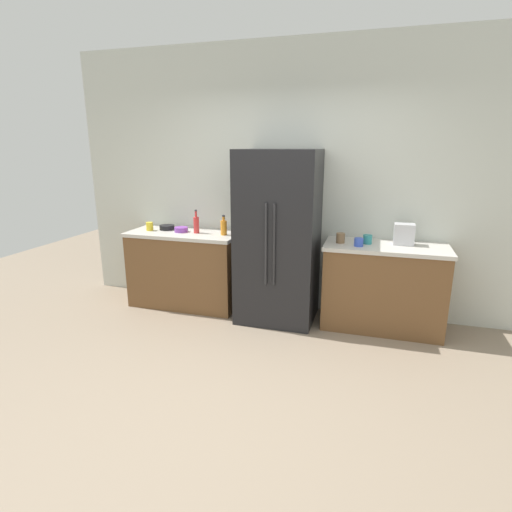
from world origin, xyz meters
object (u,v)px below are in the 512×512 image
object	(u,v)px
bowl_a	(181,230)
bottle_a	(196,224)
cup_c	(359,242)
refrigerator	(278,238)
toaster	(404,234)
cup_b	(150,226)
bottle_b	(224,227)
cup_a	(367,239)
bowl_b	(167,227)
cup_d	(341,238)

from	to	relation	value
bowl_a	bottle_a	bearing A→B (deg)	-2.12
cup_c	bowl_a	distance (m)	2.04
refrigerator	toaster	size ratio (longest dim) A/B	8.60
bottle_a	cup_c	bearing A→B (deg)	-3.78
cup_b	cup_c	world-z (taller)	cup_b
bottle_b	cup_a	size ratio (longest dim) A/B	2.44
toaster	cup_c	size ratio (longest dim) A/B	2.36
bowl_a	bowl_b	world-z (taller)	bowl_a
cup_c	cup_d	world-z (taller)	cup_d
refrigerator	cup_d	distance (m)	0.66
bowl_b	bottle_b	bearing A→B (deg)	-6.40
cup_c	bowl_b	size ratio (longest dim) A/B	0.51
bottle_a	cup_a	bearing A→B (deg)	0.43
bowl_b	cup_a	bearing A→B (deg)	-1.56
bottle_a	bowl_b	bearing A→B (deg)	169.54
bottle_b	bowl_b	distance (m)	0.77
cup_a	bowl_a	xyz separation A→B (m)	(-2.12, -0.01, -0.02)
toaster	bowl_a	size ratio (longest dim) A/B	1.37
cup_b	bowl_a	world-z (taller)	cup_b
bottle_b	cup_b	bearing A→B (deg)	-178.96
cup_b	cup_d	size ratio (longest dim) A/B	0.96
toaster	bowl_b	world-z (taller)	toaster
bottle_a	cup_b	size ratio (longest dim) A/B	2.73
cup_a	cup_b	bearing A→B (deg)	-179.11
toaster	bowl_a	distance (m)	2.47
refrigerator	bowl_a	distance (m)	1.19
refrigerator	bottle_b	xyz separation A→B (m)	(-0.65, 0.06, 0.07)
bottle_b	cup_d	bearing A→B (deg)	-0.82
bottle_a	cup_b	bearing A→B (deg)	-177.66
bowl_b	toaster	bearing A→B (deg)	0.13
cup_d	bowl_b	xyz separation A→B (m)	(-2.07, 0.10, -0.02)
toaster	bowl_b	size ratio (longest dim) A/B	1.21
bowl_a	cup_c	bearing A→B (deg)	-3.61
bowl_b	cup_d	bearing A→B (deg)	-2.89
refrigerator	cup_a	bearing A→B (deg)	4.94
toaster	bowl_b	distance (m)	2.70
bottle_a	cup_c	distance (m)	1.84
bottle_b	bowl_a	size ratio (longest dim) A/B	1.45
cup_a	bowl_b	world-z (taller)	cup_a
refrigerator	cup_a	world-z (taller)	refrigerator
refrigerator	cup_d	xyz separation A→B (m)	(0.66, 0.04, 0.03)
bottle_b	bottle_a	bearing A→B (deg)	178.75
bottle_a	cup_c	world-z (taller)	bottle_a
cup_c	bowl_b	bearing A→B (deg)	174.96
cup_a	cup_c	world-z (taller)	cup_a
cup_d	bowl_b	distance (m)	2.07
bottle_b	cup_a	distance (m)	1.58
cup_d	bowl_b	world-z (taller)	cup_d
bowl_a	cup_a	bearing A→B (deg)	0.19
toaster	cup_b	world-z (taller)	toaster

